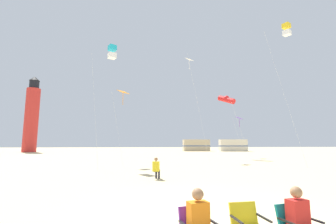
% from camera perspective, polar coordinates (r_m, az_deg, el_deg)
% --- Properties ---
extents(ground, '(200.00, 200.00, 0.00)m').
position_cam_1_polar(ground, '(7.26, 9.98, -23.01)').
color(ground, '#D3BC8C').
extents(spectator_purple_chair, '(0.41, 0.55, 1.16)m').
position_cam_1_polar(spectator_purple_chair, '(4.17, 8.14, -25.96)').
color(spectator_purple_chair, orange).
rests_on(spectator_purple_chair, ground).
extents(camp_chair_yellow, '(0.59, 0.60, 0.82)m').
position_cam_1_polar(camp_chair_yellow, '(4.76, 19.32, -24.72)').
color(camp_chair_yellow, yellow).
rests_on(camp_chair_yellow, ground).
extents(spectator_teal_chair, '(0.41, 0.55, 1.16)m').
position_cam_1_polar(spectator_teal_chair, '(4.86, 30.61, -22.35)').
color(spectator_teal_chair, red).
rests_on(spectator_teal_chair, ground).
extents(kite_flyer_standing, '(0.45, 0.56, 1.16)m').
position_cam_1_polar(kite_flyer_standing, '(12.63, -2.93, -13.73)').
color(kite_flyer_standing, yellow).
rests_on(kite_flyer_standing, ground).
extents(kite_box_cyan, '(2.22, 2.26, 10.25)m').
position_cam_1_polar(kite_box_cyan, '(20.71, -13.84, 14.36)').
color(kite_box_cyan, silver).
rests_on(kite_box_cyan, ground).
extents(kite_diamond_white, '(2.61, 2.60, 12.13)m').
position_cam_1_polar(kite_diamond_white, '(27.91, 5.53, 11.94)').
color(kite_diamond_white, silver).
rests_on(kite_diamond_white, ground).
extents(kite_diamond_orange, '(1.60, 1.60, 6.73)m').
position_cam_1_polar(kite_diamond_orange, '(21.01, -11.25, 4.39)').
color(kite_diamond_orange, silver).
rests_on(kite_diamond_orange, ground).
extents(kite_diamond_violet, '(1.61, 1.61, 5.53)m').
position_cam_1_polar(kite_diamond_violet, '(32.53, 17.41, -1.75)').
color(kite_diamond_violet, silver).
rests_on(kite_diamond_violet, ground).
extents(kite_box_gold, '(2.40, 2.49, 13.09)m').
position_cam_1_polar(kite_box_gold, '(25.30, 27.58, 17.80)').
color(kite_box_gold, silver).
rests_on(kite_box_gold, ground).
extents(kite_tube_scarlet, '(3.49, 3.78, 8.27)m').
position_cam_1_polar(kite_tube_scarlet, '(30.56, 14.44, 3.09)').
color(kite_tube_scarlet, silver).
rests_on(kite_tube_scarlet, ground).
extents(lighthouse_distant, '(2.80, 2.80, 16.80)m').
position_cam_1_polar(lighthouse_distant, '(58.28, -30.99, -0.87)').
color(lighthouse_distant, red).
rests_on(lighthouse_distant, ground).
extents(rv_van_tan, '(6.46, 2.40, 2.80)m').
position_cam_1_polar(rv_van_tan, '(56.93, 7.08, -8.29)').
color(rv_van_tan, '#C6B28C').
rests_on(rv_van_tan, ground).
extents(rv_van_cream, '(6.61, 2.87, 2.80)m').
position_cam_1_polar(rv_van_cream, '(57.39, 15.97, -8.04)').
color(rv_van_cream, beige).
rests_on(rv_van_cream, ground).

